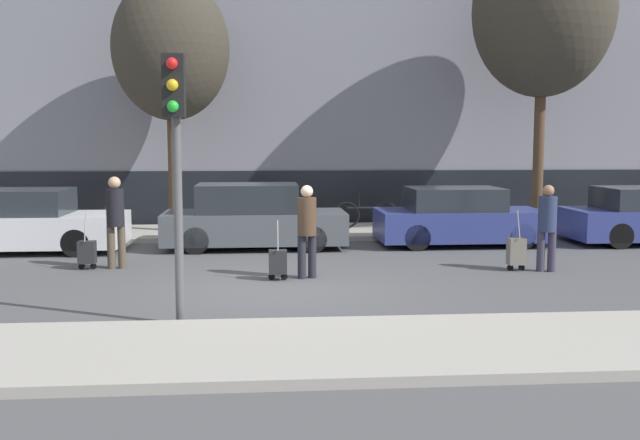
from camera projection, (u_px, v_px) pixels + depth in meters
name	position (u px, v px, depth m)	size (l,w,h in m)	color
ground_plane	(281.00, 288.00, 12.00)	(80.00, 80.00, 0.00)	#4C4C4F
sidewalk_near	(290.00, 349.00, 8.28)	(28.00, 2.50, 0.12)	#A39E93
sidewalk_far	(274.00, 232.00, 18.93)	(28.00, 3.00, 0.12)	#A39E93
parked_car_0	(18.00, 223.00, 15.88)	(4.56, 1.87, 1.40)	silver
parked_car_1	(253.00, 219.00, 16.44)	(4.17, 1.78, 1.49)	#4C5156
parked_car_2	(458.00, 218.00, 16.92)	(3.93, 1.81, 1.37)	navy
pedestrian_left	(115.00, 216.00, 13.74)	(0.35, 0.34, 1.79)	#4C4233
trolley_left	(87.00, 252.00, 13.72)	(0.34, 0.29, 1.09)	#262628
pedestrian_center	(307.00, 226.00, 12.77)	(0.34, 0.34, 1.68)	#23232D
trolley_center	(278.00, 262.00, 12.65)	(0.34, 0.29, 1.08)	#262628
pedestrian_right	(547.00, 223.00, 13.44)	(0.34, 0.34, 1.65)	#383347
trolley_right	(516.00, 251.00, 13.58)	(0.34, 0.29, 1.17)	slate
traffic_light	(175.00, 134.00, 9.26)	(0.28, 0.47, 3.57)	#515154
parked_bicycle	(366.00, 215.00, 19.23)	(1.77, 0.06, 0.96)	black
bare_tree_near_crossing	(543.00, 11.00, 18.39)	(3.64, 3.64, 7.93)	#4C3826
bare_tree_down_street	(171.00, 49.00, 18.29)	(3.00, 3.00, 6.55)	#4C3826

